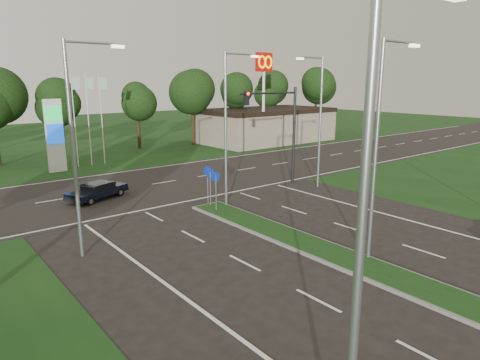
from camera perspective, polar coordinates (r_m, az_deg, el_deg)
verge_far at (r=60.88m, az=-25.20°, el=4.84°), size 160.00×50.00×0.02m
cross_road at (r=31.98m, az=-11.64°, el=-0.59°), size 160.00×12.00×0.02m
median_kerb at (r=17.61m, az=20.60°, el=-12.45°), size 2.00×26.00×0.12m
commercial_building at (r=53.92m, az=3.45°, el=7.28°), size 16.00×9.00×4.00m
streetlight_median_near at (r=18.05m, az=18.08°, el=5.04°), size 2.53×0.22×9.00m
streetlight_median_far at (r=24.93m, az=-1.56°, el=7.72°), size 2.53×0.22×9.00m
streetlight_left_near at (r=7.21m, az=16.78°, el=-6.24°), size 2.53×0.22×9.00m
streetlight_left_far at (r=18.82m, az=-20.88°, el=5.13°), size 2.53×0.22×9.00m
streetlight_right_far at (r=30.27m, az=10.42°, el=8.45°), size 2.53×0.22×9.00m
traffic_signal at (r=30.50m, az=5.53°, el=7.83°), size 5.10×0.42×7.00m
median_signs at (r=25.21m, az=-3.87°, el=-0.00°), size 1.16×1.76×2.38m
gas_pylon at (r=38.45m, az=-23.19°, el=5.73°), size 5.80×1.26×8.00m
mcdonalds_sign at (r=47.98m, az=3.22°, el=13.74°), size 2.20×0.47×10.40m
treeline_far at (r=45.94m, az=-21.27°, el=11.48°), size 6.00×6.00×9.90m
navy_sedan at (r=28.80m, az=-18.47°, el=-1.34°), size 4.19×2.91×1.07m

